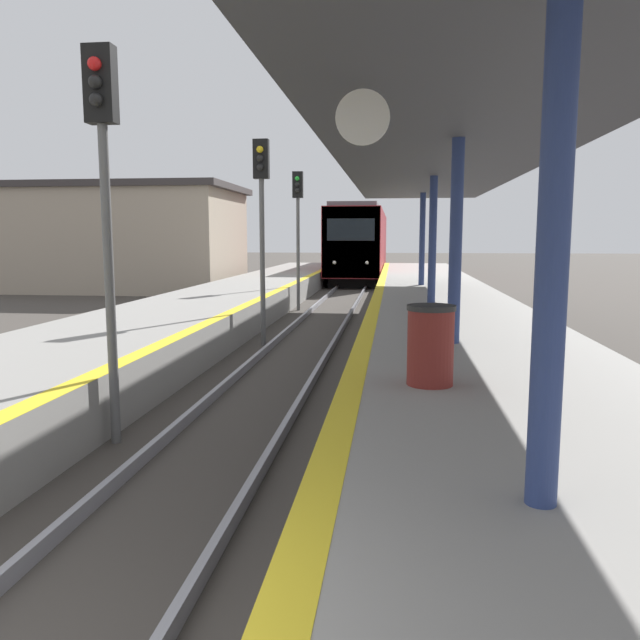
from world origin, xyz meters
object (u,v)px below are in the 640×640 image
(train, at_px, (361,243))
(signal_mid, at_px, (262,204))
(trash_bin, at_px, (431,345))
(signal_near, at_px, (104,173))
(signal_far, at_px, (298,215))

(train, xyz_separation_m, signal_mid, (-0.98, -25.80, 1.16))
(signal_mid, relative_size, trash_bin, 5.09)
(signal_mid, distance_m, trash_bin, 8.30)
(trash_bin, bearing_deg, signal_mid, 116.25)
(signal_near, distance_m, signal_mid, 7.27)
(trash_bin, bearing_deg, signal_near, -179.38)
(signal_far, bearing_deg, train, 86.15)
(signal_far, bearing_deg, signal_near, -90.45)
(train, height_order, signal_near, signal_near)
(train, height_order, signal_far, signal_far)
(signal_near, distance_m, signal_far, 14.52)
(signal_near, bearing_deg, trash_bin, 0.62)
(train, height_order, signal_mid, signal_mid)
(signal_mid, xyz_separation_m, signal_far, (-0.27, 7.26, 0.00))
(signal_near, height_order, signal_far, same)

